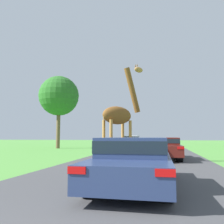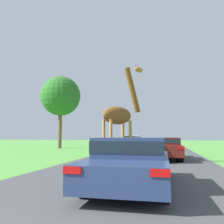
% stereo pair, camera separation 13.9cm
% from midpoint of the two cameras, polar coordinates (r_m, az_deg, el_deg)
% --- Properties ---
extents(road, '(7.37, 120.00, 0.00)m').
position_cam_midpoint_polar(road, '(30.95, 9.57, -8.23)').
color(road, '#424244').
rests_on(road, ground).
extents(giraffe_near_road, '(2.09, 2.27, 5.24)m').
position_cam_midpoint_polar(giraffe_near_road, '(11.84, 1.58, -0.47)').
color(giraffe_near_road, '#B77F3D').
rests_on(giraffe_near_road, ground).
extents(car_lead_maroon, '(1.93, 4.65, 1.30)m').
position_cam_midpoint_polar(car_lead_maroon, '(6.58, 4.67, -11.45)').
color(car_lead_maroon, navy).
rests_on(car_lead_maroon, ground).
extents(car_queue_right, '(1.93, 4.49, 1.40)m').
position_cam_midpoint_polar(car_queue_right, '(27.59, 4.47, -7.07)').
color(car_queue_right, silver).
rests_on(car_queue_right, ground).
extents(car_queue_left, '(1.86, 4.74, 1.26)m').
position_cam_midpoint_polar(car_queue_left, '(14.58, 12.19, -8.26)').
color(car_queue_left, '#561914').
rests_on(car_queue_left, ground).
extents(tree_centre_back, '(4.48, 4.48, 8.12)m').
position_cam_midpoint_polar(tree_centre_back, '(27.51, -12.79, 3.75)').
color(tree_centre_back, brown).
rests_on(tree_centre_back, ground).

